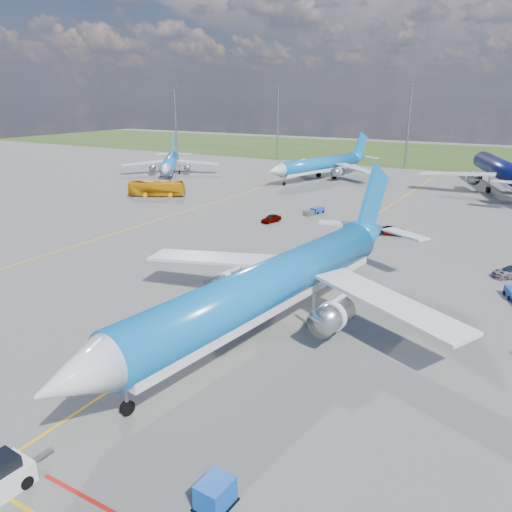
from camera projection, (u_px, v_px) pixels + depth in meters
The scene contains 13 objects.
ground at pixel (199, 332), 43.14m from camera, with size 400.00×400.00×0.00m, color #545451.
grass_strip at pixel (465, 156), 166.75m from camera, with size 400.00×80.00×0.01m, color #2D4719.
taxiway_lines at pixel (324, 250), 65.89m from camera, with size 60.25×160.00×0.02m.
floodlight_masts at pixel (489, 124), 125.17m from camera, with size 202.20×0.50×22.70m.
bg_jet_nw at pixel (170, 175), 127.19m from camera, with size 26.78×35.15×9.21m, color #0D6BBE, non-canonical shape.
bg_jet_nnw at pixel (320, 179), 121.53m from camera, with size 29.45×38.66×10.12m, color #0D6BBE, non-canonical shape.
bg_jet_n at pixel (499, 191), 107.05m from camera, with size 36.15×47.45×12.43m, color #080E43, non-canonical shape.
main_airliner at pixel (268, 330), 43.56m from camera, with size 34.93×45.85×12.01m, color #0D6BBE, non-canonical shape.
uld_container at pixel (215, 494), 24.72m from camera, with size 1.44×1.80×1.44m, color #0C45B1.
apron_bus at pixel (157, 188), 100.66m from camera, with size 2.64×11.27×3.14m, color orange.
service_car_a at pixel (271, 218), 80.17m from camera, with size 1.50×3.72×1.27m, color #999999.
service_car_b at pixel (392, 231), 73.01m from camera, with size 2.02×4.38×1.22m, color #999999.
baggage_tug_c at pixel (314, 211), 85.84m from camera, with size 2.31×4.66×1.01m.
Camera 1 is at (23.80, -31.31, 19.56)m, focal length 35.00 mm.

